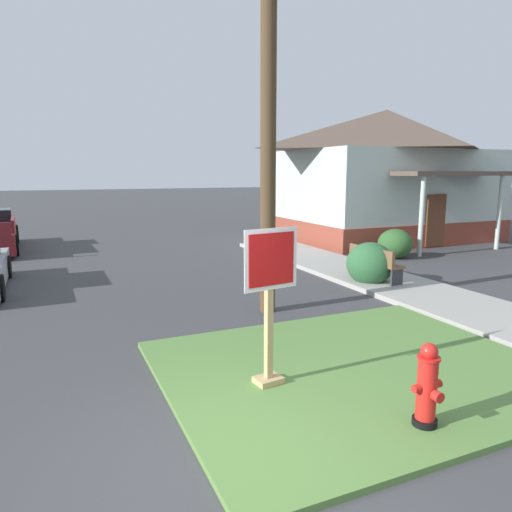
{
  "coord_description": "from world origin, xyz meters",
  "views": [
    {
      "loc": [
        -1.44,
        -3.9,
        2.88
      ],
      "look_at": [
        2.28,
        4.49,
        1.23
      ],
      "focal_mm": 32.87,
      "sensor_mm": 36.0,
      "label": 1
    }
  ],
  "objects_px": {
    "stop_sign": "(270,308)",
    "street_bench": "(374,262)",
    "fire_hydrant": "(427,387)",
    "utility_pole": "(269,32)",
    "manhole_cover": "(187,356)"
  },
  "relations": [
    {
      "from": "stop_sign",
      "to": "street_bench",
      "type": "bearing_deg",
      "value": 40.44
    },
    {
      "from": "fire_hydrant",
      "to": "street_bench",
      "type": "relative_size",
      "value": 0.57
    },
    {
      "from": "street_bench",
      "to": "utility_pole",
      "type": "bearing_deg",
      "value": -163.36
    },
    {
      "from": "fire_hydrant",
      "to": "stop_sign",
      "type": "xyz_separation_m",
      "value": [
        -1.14,
        1.66,
        0.59
      ]
    },
    {
      "from": "fire_hydrant",
      "to": "manhole_cover",
      "type": "relative_size",
      "value": 1.38
    },
    {
      "from": "fire_hydrant",
      "to": "utility_pole",
      "type": "height_order",
      "value": "utility_pole"
    },
    {
      "from": "stop_sign",
      "to": "manhole_cover",
      "type": "height_order",
      "value": "stop_sign"
    },
    {
      "from": "street_bench",
      "to": "manhole_cover",
      "type": "bearing_deg",
      "value": -154.14
    },
    {
      "from": "manhole_cover",
      "to": "utility_pole",
      "type": "xyz_separation_m",
      "value": [
        2.23,
        1.74,
        5.5
      ]
    },
    {
      "from": "utility_pole",
      "to": "street_bench",
      "type": "bearing_deg",
      "value": 16.64
    },
    {
      "from": "fire_hydrant",
      "to": "street_bench",
      "type": "xyz_separation_m",
      "value": [
        3.94,
        5.99,
        0.05
      ]
    },
    {
      "from": "stop_sign",
      "to": "street_bench",
      "type": "relative_size",
      "value": 1.24
    },
    {
      "from": "manhole_cover",
      "to": "street_bench",
      "type": "bearing_deg",
      "value": 25.86
    },
    {
      "from": "fire_hydrant",
      "to": "stop_sign",
      "type": "distance_m",
      "value": 2.1
    },
    {
      "from": "utility_pole",
      "to": "fire_hydrant",
      "type": "bearing_deg",
      "value": -94.37
    }
  ]
}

